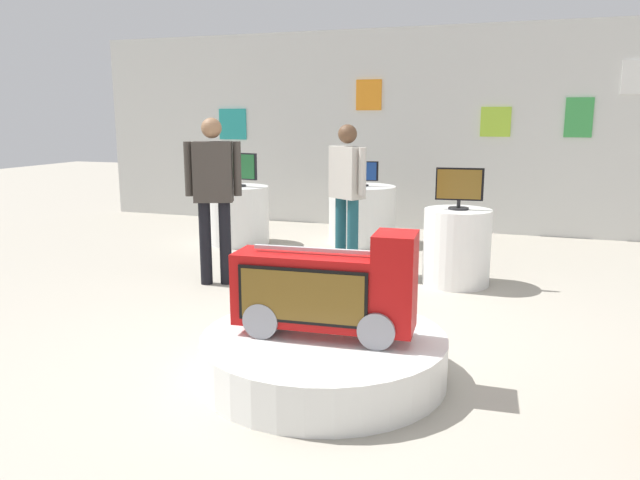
{
  "coord_description": "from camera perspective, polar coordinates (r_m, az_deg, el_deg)",
  "views": [
    {
      "loc": [
        1.27,
        -4.1,
        1.69
      ],
      "look_at": [
        -0.21,
        0.27,
        0.75
      ],
      "focal_mm": 34.26,
      "sensor_mm": 36.0,
      "label": 1
    }
  ],
  "objects": [
    {
      "name": "shopper_browsing_rear",
      "position": [
        6.18,
        -9.92,
        4.76
      ],
      "size": [
        0.53,
        0.33,
        1.67
      ],
      "color": "black",
      "rests_on": "ground"
    },
    {
      "name": "display_pedestal_center_rear",
      "position": [
        8.26,
        -7.59,
        2.33
      ],
      "size": [
        0.81,
        0.81,
        0.77
      ],
      "primitive_type": "cylinder",
      "color": "white",
      "rests_on": "ground"
    },
    {
      "name": "ground_plane",
      "position": [
        4.61,
        1.47,
        -9.94
      ],
      "size": [
        30.0,
        30.0,
        0.0
      ],
      "primitive_type": "plane",
      "color": "#A8A091"
    },
    {
      "name": "tv_on_center_rear",
      "position": [
        8.18,
        -7.72,
        6.69
      ],
      "size": [
        0.6,
        0.22,
        0.44
      ],
      "color": "black",
      "rests_on": "display_pedestal_center_rear"
    },
    {
      "name": "display_pedestal_left_rear",
      "position": [
        8.25,
        3.94,
        2.39
      ],
      "size": [
        0.89,
        0.89,
        0.77
      ],
      "primitive_type": "cylinder",
      "color": "white",
      "rests_on": "ground"
    },
    {
      "name": "display_pedestal_right_rear",
      "position": [
        6.34,
        12.65,
        -0.63
      ],
      "size": [
        0.67,
        0.67,
        0.77
      ],
      "primitive_type": "cylinder",
      "color": "white",
      "rests_on": "ground"
    },
    {
      "name": "tv_on_right_rear",
      "position": [
        6.23,
        12.89,
        4.86
      ],
      "size": [
        0.47,
        0.2,
        0.42
      ],
      "color": "black",
      "rests_on": "display_pedestal_right_rear"
    },
    {
      "name": "back_wall_display",
      "position": [
        9.27,
        11.12,
        10.02
      ],
      "size": [
        11.25,
        0.13,
        2.96
      ],
      "color": "silver",
      "rests_on": "ground"
    },
    {
      "name": "tv_on_left_rear",
      "position": [
        8.17,
        3.98,
        6.3
      ],
      "size": [
        0.42,
        0.17,
        0.33
      ],
      "color": "black",
      "rests_on": "display_pedestal_left_rear"
    },
    {
      "name": "shopper_browsing_near_truck",
      "position": [
        6.51,
        2.54,
        4.89
      ],
      "size": [
        0.48,
        0.38,
        1.6
      ],
      "color": "#194751",
      "rests_on": "ground"
    },
    {
      "name": "novelty_firetruck_tv",
      "position": [
        3.91,
        0.65,
        -4.93
      ],
      "size": [
        1.18,
        0.44,
        0.7
      ],
      "color": "gray",
      "rests_on": "main_display_pedestal"
    },
    {
      "name": "main_display_pedestal",
      "position": [
        4.06,
        0.35,
        -10.77
      ],
      "size": [
        1.6,
        1.6,
        0.29
      ],
      "primitive_type": "cylinder",
      "color": "white",
      "rests_on": "ground"
    }
  ]
}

